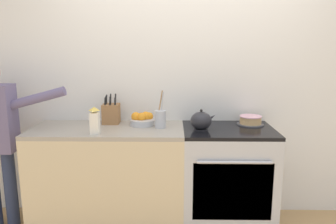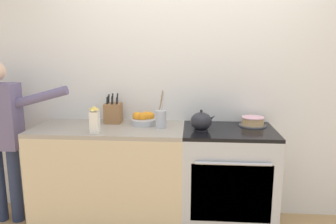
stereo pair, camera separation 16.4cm
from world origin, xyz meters
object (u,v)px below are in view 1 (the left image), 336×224
(stove_range, at_px, (227,178))
(milk_carton, at_px, (95,121))
(layer_cake, at_px, (251,121))
(tea_kettle, at_px, (201,121))
(utensil_crock, at_px, (160,119))
(knife_block, at_px, (111,113))
(fruit_bowl, at_px, (143,119))

(stove_range, distance_m, milk_carton, 1.27)
(stove_range, height_order, layer_cake, layer_cake)
(tea_kettle, relative_size, utensil_crock, 0.68)
(tea_kettle, distance_m, utensil_crock, 0.36)
(knife_block, xyz_separation_m, milk_carton, (-0.06, -0.38, 0.01))
(stove_range, xyz_separation_m, utensil_crock, (-0.60, 0.02, 0.55))
(stove_range, relative_size, utensil_crock, 2.83)
(layer_cake, bearing_deg, tea_kettle, -158.44)
(utensil_crock, bearing_deg, stove_range, -1.56)
(knife_block, height_order, utensil_crock, utensil_crock)
(layer_cake, xyz_separation_m, tea_kettle, (-0.46, -0.18, 0.04))
(tea_kettle, relative_size, fruit_bowl, 0.98)
(tea_kettle, bearing_deg, milk_carton, -169.47)
(knife_block, relative_size, utensil_crock, 0.85)
(milk_carton, bearing_deg, tea_kettle, 10.53)
(utensil_crock, bearing_deg, milk_carton, -157.44)
(stove_range, height_order, utensil_crock, utensil_crock)
(layer_cake, height_order, utensil_crock, utensil_crock)
(tea_kettle, xyz_separation_m, milk_carton, (-0.88, -0.16, 0.03))
(stove_range, distance_m, layer_cake, 0.57)
(utensil_crock, height_order, fruit_bowl, utensil_crock)
(stove_range, height_order, tea_kettle, tea_kettle)
(tea_kettle, height_order, utensil_crock, utensil_crock)
(tea_kettle, height_order, knife_block, knife_block)
(stove_range, relative_size, tea_kettle, 4.17)
(layer_cake, relative_size, knife_block, 0.88)
(stove_range, relative_size, milk_carton, 4.10)
(fruit_bowl, bearing_deg, knife_block, 170.35)
(utensil_crock, relative_size, fruit_bowl, 1.45)
(stove_range, distance_m, knife_block, 1.21)
(utensil_crock, bearing_deg, tea_kettle, -8.86)
(tea_kettle, bearing_deg, utensil_crock, 171.14)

